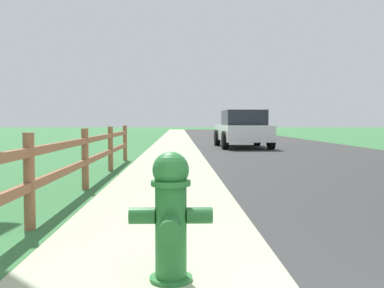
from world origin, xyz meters
TOP-DOWN VIEW (x-y plane):
  - ground_plane at (0.00, 25.00)m, footprint 120.00×120.00m
  - road_asphalt at (3.50, 27.00)m, footprint 7.00×66.00m
  - curb_concrete at (-3.00, 27.00)m, footprint 6.00×66.00m
  - grass_verge at (-4.50, 27.00)m, footprint 5.00×66.00m
  - fire_hydrant at (-0.84, 1.66)m, footprint 0.56×0.46m
  - rail_fence at (-2.27, 5.74)m, footprint 0.11×10.63m
  - parked_suv_white at (1.91, 17.11)m, footprint 2.11×4.41m

SIDE VIEW (x-z plane):
  - ground_plane at x=0.00m, z-range 0.00..0.00m
  - road_asphalt at x=3.50m, z-range 0.00..0.01m
  - curb_concrete at x=-3.00m, z-range 0.00..0.01m
  - grass_verge at x=-4.50m, z-range 0.00..0.01m
  - fire_hydrant at x=-0.84m, z-range 0.02..0.90m
  - rail_fence at x=-2.27m, z-range 0.08..1.06m
  - parked_suv_white at x=1.91m, z-range 0.00..1.56m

